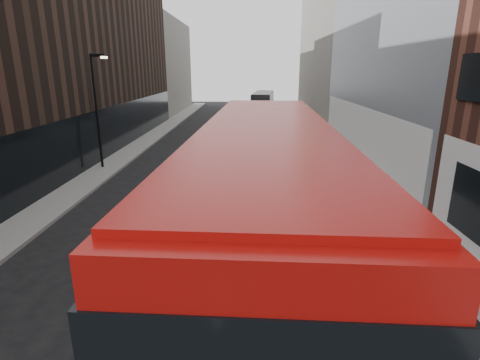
# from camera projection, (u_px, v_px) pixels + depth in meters

# --- Properties ---
(sidewalk_right) EXTENTS (3.00, 80.00, 0.15)m
(sidewalk_right) POSITION_uv_depth(u_px,v_px,m) (325.00, 147.00, 30.70)
(sidewalk_right) COLOR slate
(sidewalk_right) RESTS_ON ground
(sidewalk_left) EXTENTS (2.00, 80.00, 0.15)m
(sidewalk_left) POSITION_uv_depth(u_px,v_px,m) (138.00, 146.00, 31.09)
(sidewalk_left) COLOR slate
(sidewalk_left) RESTS_ON ground
(building_modern_block) EXTENTS (5.03, 22.00, 20.00)m
(building_modern_block) POSITION_uv_depth(u_px,v_px,m) (410.00, 10.00, 23.96)
(building_modern_block) COLOR #93989C
(building_modern_block) RESTS_ON ground
(building_victorian) EXTENTS (6.50, 24.00, 21.00)m
(building_victorian) POSITION_uv_depth(u_px,v_px,m) (332.00, 40.00, 46.06)
(building_victorian) COLOR slate
(building_victorian) RESTS_ON ground
(building_left_mid) EXTENTS (5.00, 24.00, 14.00)m
(building_left_mid) POSITION_uv_depth(u_px,v_px,m) (110.00, 60.00, 33.98)
(building_left_mid) COLOR black
(building_left_mid) RESTS_ON ground
(building_left_far) EXTENTS (5.00, 20.00, 13.00)m
(building_left_far) POSITION_uv_depth(u_px,v_px,m) (164.00, 67.00, 55.19)
(building_left_far) COLOR slate
(building_left_far) RESTS_ON ground
(street_lamp) EXTENTS (1.06, 0.22, 7.00)m
(street_lamp) POSITION_uv_depth(u_px,v_px,m) (97.00, 104.00, 23.21)
(street_lamp) COLOR black
(street_lamp) RESTS_ON sidewalk_left
(red_bus) EXTENTS (3.47, 12.80, 5.12)m
(red_bus) POSITION_uv_depth(u_px,v_px,m) (265.00, 215.00, 9.19)
(red_bus) COLOR #960C09
(red_bus) RESTS_ON ground
(grey_bus) EXTENTS (3.47, 10.40, 3.31)m
(grey_bus) POSITION_uv_depth(u_px,v_px,m) (263.00, 104.00, 49.57)
(grey_bus) COLOR black
(grey_bus) RESTS_ON ground
(car_a) EXTENTS (1.80, 3.71, 1.22)m
(car_a) POSITION_uv_depth(u_px,v_px,m) (294.00, 177.00, 20.45)
(car_a) COLOR black
(car_a) RESTS_ON ground
(car_b) EXTENTS (1.71, 3.87, 1.23)m
(car_b) POSITION_uv_depth(u_px,v_px,m) (246.00, 161.00, 24.00)
(car_b) COLOR #9B9DA4
(car_b) RESTS_ON ground
(car_c) EXTENTS (2.43, 5.15, 1.45)m
(car_c) POSITION_uv_depth(u_px,v_px,m) (264.00, 134.00, 32.92)
(car_c) COLOR black
(car_c) RESTS_ON ground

